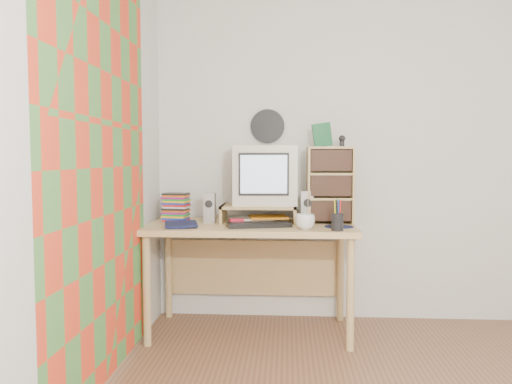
# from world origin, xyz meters

# --- Properties ---
(back_wall) EXTENTS (3.50, 0.00, 3.50)m
(back_wall) POSITION_xyz_m (0.00, 1.75, 1.25)
(back_wall) COLOR silver
(back_wall) RESTS_ON floor
(left_wall) EXTENTS (0.00, 3.50, 3.50)m
(left_wall) POSITION_xyz_m (-1.75, 0.00, 1.25)
(left_wall) COLOR silver
(left_wall) RESTS_ON floor
(curtain) EXTENTS (0.00, 2.20, 2.20)m
(curtain) POSITION_xyz_m (-1.71, 0.48, 1.15)
(curtain) COLOR red
(curtain) RESTS_ON left_wall
(wall_disc) EXTENTS (0.25, 0.02, 0.25)m
(wall_disc) POSITION_xyz_m (-0.93, 1.73, 1.43)
(wall_disc) COLOR black
(wall_disc) RESTS_ON back_wall
(desk) EXTENTS (1.40, 0.70, 0.75)m
(desk) POSITION_xyz_m (-1.03, 1.44, 0.62)
(desk) COLOR tan
(desk) RESTS_ON floor
(monitor_riser) EXTENTS (0.52, 0.30, 0.12)m
(monitor_riser) POSITION_xyz_m (-0.98, 1.48, 0.84)
(monitor_riser) COLOR tan
(monitor_riser) RESTS_ON desk
(crt_monitor) EXTENTS (0.45, 0.45, 0.41)m
(crt_monitor) POSITION_xyz_m (-0.94, 1.53, 1.08)
(crt_monitor) COLOR beige
(crt_monitor) RESTS_ON monitor_riser
(speaker_left) EXTENTS (0.08, 0.08, 0.21)m
(speaker_left) POSITION_xyz_m (-1.32, 1.43, 0.85)
(speaker_left) COLOR #A1A1A5
(speaker_left) RESTS_ON desk
(speaker_right) EXTENTS (0.09, 0.09, 0.22)m
(speaker_right) POSITION_xyz_m (-0.65, 1.44, 0.86)
(speaker_right) COLOR #A1A1A5
(speaker_right) RESTS_ON desk
(keyboard) EXTENTS (0.43, 0.23, 0.03)m
(keyboard) POSITION_xyz_m (-0.97, 1.23, 0.76)
(keyboard) COLOR black
(keyboard) RESTS_ON desk
(dvd_stack) EXTENTS (0.18, 0.14, 0.24)m
(dvd_stack) POSITION_xyz_m (-1.57, 1.50, 0.87)
(dvd_stack) COLOR brown
(dvd_stack) RESTS_ON desk
(cd_rack) EXTENTS (0.32, 0.18, 0.52)m
(cd_rack) POSITION_xyz_m (-0.49, 1.47, 1.01)
(cd_rack) COLOR tan
(cd_rack) RESTS_ON desk
(mug) EXTENTS (0.14, 0.14, 0.10)m
(mug) POSITION_xyz_m (-0.67, 1.15, 0.80)
(mug) COLOR silver
(mug) RESTS_ON desk
(diary) EXTENTS (0.29, 0.25, 0.05)m
(diary) POSITION_xyz_m (-1.58, 1.22, 0.78)
(diary) COLOR #10153A
(diary) RESTS_ON desk
(mousepad) EXTENTS (0.19, 0.19, 0.00)m
(mousepad) POSITION_xyz_m (-0.45, 1.27, 0.75)
(mousepad) COLOR #0F1034
(mousepad) RESTS_ON desk
(pen_cup) EXTENTS (0.08, 0.08, 0.15)m
(pen_cup) POSITION_xyz_m (-0.47, 1.10, 0.83)
(pen_cup) COLOR black
(pen_cup) RESTS_ON desk
(papers) EXTENTS (0.33, 0.27, 0.04)m
(papers) POSITION_xyz_m (-0.99, 1.51, 0.77)
(papers) COLOR silver
(papers) RESTS_ON desk
(red_box) EXTENTS (0.10, 0.08, 0.04)m
(red_box) POSITION_xyz_m (-1.12, 1.29, 0.77)
(red_box) COLOR red
(red_box) RESTS_ON desk
(game_box) EXTENTS (0.13, 0.05, 0.16)m
(game_box) POSITION_xyz_m (-0.55, 1.49, 1.35)
(game_box) COLOR #1A5C32
(game_box) RESTS_ON cd_rack
(webcam) EXTENTS (0.05, 0.05, 0.08)m
(webcam) POSITION_xyz_m (-0.41, 1.45, 1.31)
(webcam) COLOR black
(webcam) RESTS_ON cd_rack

